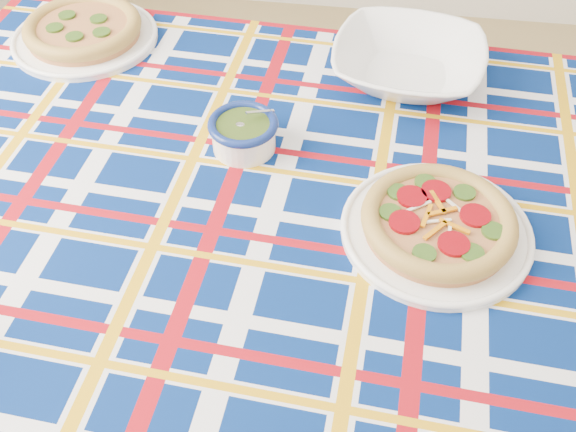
% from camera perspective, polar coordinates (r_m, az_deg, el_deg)
% --- Properties ---
extents(floor, '(4.00, 4.00, 0.00)m').
position_cam_1_polar(floor, '(1.83, 12.62, -15.45)').
color(floor, '#99804F').
rests_on(floor, ground).
extents(dining_table, '(1.76, 1.16, 0.80)m').
position_cam_1_polar(dining_table, '(1.16, 3.15, -1.37)').
color(dining_table, brown).
rests_on(dining_table, floor).
extents(tablecloth, '(1.79, 1.19, 0.11)m').
position_cam_1_polar(tablecloth, '(1.14, 3.21, -0.50)').
color(tablecloth, '#051D59').
rests_on(tablecloth, dining_table).
extents(main_focaccia_plate, '(0.35, 0.35, 0.06)m').
position_cam_1_polar(main_focaccia_plate, '(1.05, 13.22, -0.46)').
color(main_focaccia_plate, '#B36F3F').
rests_on(main_focaccia_plate, tablecloth).
extents(pesto_bowl, '(0.14, 0.14, 0.08)m').
position_cam_1_polar(pesto_bowl, '(1.18, -3.99, 7.52)').
color(pesto_bowl, '#24370F').
rests_on(pesto_bowl, tablecloth).
extents(serving_bowl, '(0.34, 0.34, 0.08)m').
position_cam_1_polar(serving_bowl, '(1.37, 10.62, 13.24)').
color(serving_bowl, white).
rests_on(serving_bowl, tablecloth).
extents(second_focaccia_plate, '(0.35, 0.35, 0.06)m').
position_cam_1_polar(second_focaccia_plate, '(1.54, -17.76, 15.56)').
color(second_focaccia_plate, '#B36F3F').
rests_on(second_focaccia_plate, tablecloth).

